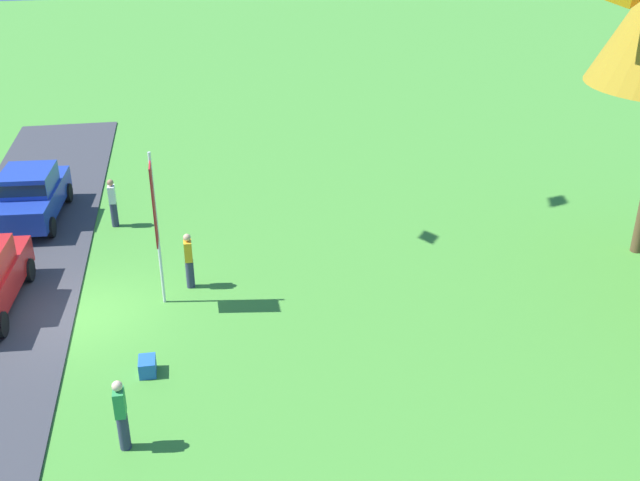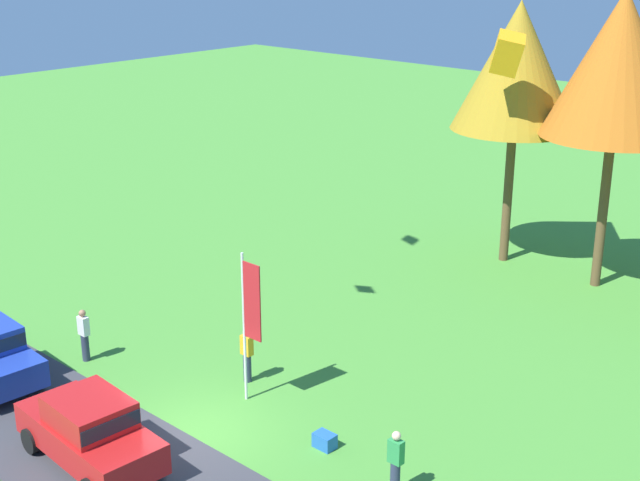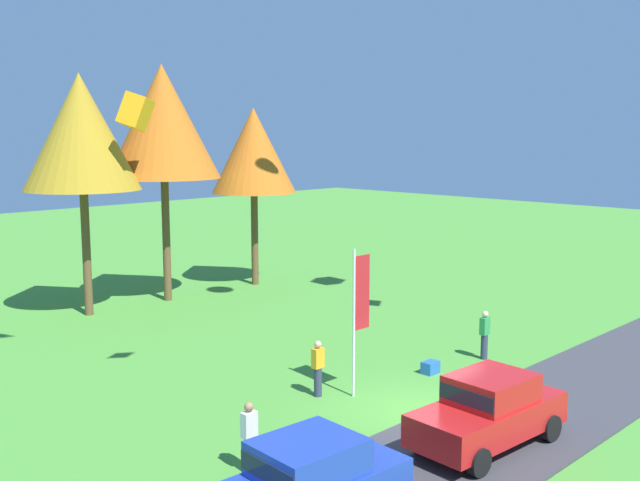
# 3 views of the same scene
# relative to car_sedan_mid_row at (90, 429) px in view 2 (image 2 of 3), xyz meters

# --- Properties ---
(ground_plane) EXTENTS (120.00, 120.00, 0.00)m
(ground_plane) POSITION_rel_car_sedan_mid_row_xyz_m (0.73, 2.51, -1.04)
(ground_plane) COLOR #478E33
(pavement_strip) EXTENTS (36.00, 4.40, 0.06)m
(pavement_strip) POSITION_rel_car_sedan_mid_row_xyz_m (0.73, 0.28, -1.01)
(pavement_strip) COLOR #38383D
(pavement_strip) RESTS_ON ground
(car_sedan_mid_row) EXTENTS (4.51, 2.20, 1.84)m
(car_sedan_mid_row) POSITION_rel_car_sedan_mid_row_xyz_m (0.00, 0.00, 0.00)
(car_sedan_mid_row) COLOR red
(car_sedan_mid_row) RESTS_ON ground
(person_beside_suv) EXTENTS (0.36, 0.24, 1.71)m
(person_beside_suv) POSITION_rel_car_sedan_mid_row_xyz_m (-0.34, 5.65, -0.16)
(person_beside_suv) COLOR #2D334C
(person_beside_suv) RESTS_ON ground
(person_on_lawn) EXTENTS (0.36, 0.24, 1.71)m
(person_on_lawn) POSITION_rel_car_sedan_mid_row_xyz_m (6.35, 4.13, -0.16)
(person_on_lawn) COLOR #2D334C
(person_on_lawn) RESTS_ON ground
(person_watching_sky) EXTENTS (0.36, 0.24, 1.71)m
(person_watching_sky) POSITION_rel_car_sedan_mid_row_xyz_m (-5.06, 3.20, -0.16)
(person_watching_sky) COLOR #2D334C
(person_watching_sky) RESTS_ON ground
(tree_right_of_center) EXTENTS (4.86, 4.86, 10.27)m
(tree_right_of_center) POSITION_rel_car_sedan_mid_row_xyz_m (-0.16, 19.76, 6.76)
(tree_right_of_center) COLOR brown
(tree_right_of_center) RESTS_ON ground
(tree_left_of_center) EXTENTS (5.15, 5.15, 10.88)m
(tree_left_of_center) POSITION_rel_car_sedan_mid_row_xyz_m (3.85, 19.73, 7.23)
(tree_left_of_center) COLOR brown
(tree_left_of_center) RESTS_ON ground
(flag_banner) EXTENTS (0.71, 0.08, 4.46)m
(flag_banner) POSITION_rel_car_sedan_mid_row_xyz_m (0.64, 4.89, 1.79)
(flag_banner) COLOR silver
(flag_banner) RESTS_ON ground
(cooler_box) EXTENTS (0.56, 0.40, 0.40)m
(cooler_box) POSITION_rel_car_sedan_mid_row_xyz_m (3.76, 4.52, -0.84)
(cooler_box) COLOR blue
(cooler_box) RESTS_ON ground
(kite_box_trailing_tail) EXTENTS (1.62, 1.45, 1.67)m
(kite_box_trailing_tail) POSITION_rel_car_sedan_mid_row_xyz_m (0.89, 17.20, 7.59)
(kite_box_trailing_tail) COLOR orange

